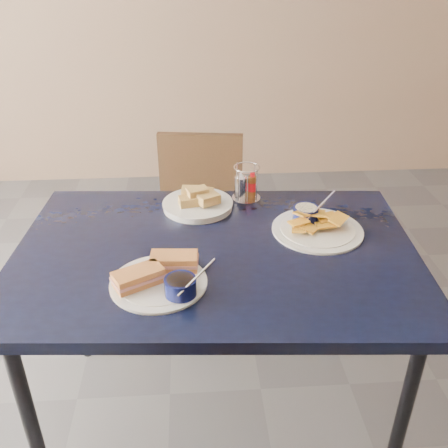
{
  "coord_description": "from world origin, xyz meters",
  "views": [
    {
      "loc": [
        0.12,
        -1.13,
        1.62
      ],
      "look_at": [
        0.22,
        0.27,
        0.82
      ],
      "focal_mm": 40.0,
      "sensor_mm": 36.0,
      "label": 1
    }
  ],
  "objects": [
    {
      "name": "chair_far",
      "position": [
        0.14,
        0.98,
        0.48
      ],
      "size": [
        0.44,
        0.43,
        0.84
      ],
      "color": "#301E10",
      "rests_on": "ground"
    },
    {
      "name": "sandwich_plate",
      "position": [
        0.02,
        0.05,
        0.77
      ],
      "size": [
        0.31,
        0.28,
        0.12
      ],
      "color": "white",
      "rests_on": "dining_table"
    },
    {
      "name": "dining_table",
      "position": [
        0.19,
        0.23,
        0.69
      ],
      "size": [
        1.35,
        0.95,
        0.75
      ],
      "color": "black",
      "rests_on": "ground"
    },
    {
      "name": "bread_basket",
      "position": [
        0.14,
        0.52,
        0.77
      ],
      "size": [
        0.26,
        0.26,
        0.08
      ],
      "color": "white",
      "rests_on": "dining_table"
    },
    {
      "name": "plantain_plate",
      "position": [
        0.54,
        0.34,
        0.77
      ],
      "size": [
        0.31,
        0.31,
        0.12
      ],
      "color": "white",
      "rests_on": "dining_table"
    },
    {
      "name": "condiment_caddy",
      "position": [
        0.32,
        0.58,
        0.81
      ],
      "size": [
        0.11,
        0.11,
        0.14
      ],
      "color": "silver",
      "rests_on": "dining_table"
    }
  ]
}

